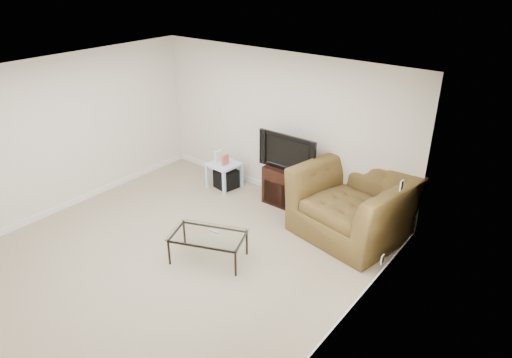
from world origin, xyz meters
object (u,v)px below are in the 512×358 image
Objects in this scene: television at (290,151)px; recliner at (354,193)px; coffee_table at (209,247)px; side_table at (224,175)px; tv_stand at (290,185)px; subwoofer at (226,179)px.

recliner is (1.27, -0.20, -0.29)m from television.
television is 0.63× the size of recliner.
coffee_table is at bearing -113.16° from recliner.
side_table is at bearing -168.68° from recliner.
television is 1.31m from recliner.
coffee_table is (0.02, -2.05, -0.13)m from tv_stand.
tv_stand is 2.05m from coffee_table.
tv_stand is 1.31m from side_table.
side_table is at bearing -169.20° from tv_stand.
recliner is at bearing -0.39° from subwoofer.
side_table is (-1.29, -0.23, -0.10)m from tv_stand.
television is 0.97× the size of coffee_table.
tv_stand is at bearing -178.97° from recliner.
subwoofer is 0.34× the size of coffee_table.
tv_stand is at bearing 10.14° from side_table.
subwoofer is (-1.25, -0.21, -0.16)m from tv_stand.
tv_stand is 2.28× the size of subwoofer.
side_table is 0.48× the size of coffee_table.
subwoofer is at bearing -171.79° from television.
tv_stand is 1.33m from recliner.
tv_stand reaches higher than side_table.
recliner is at bearing -9.63° from tv_stand.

